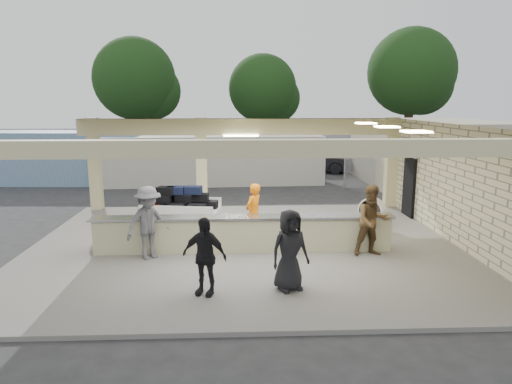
{
  "coord_description": "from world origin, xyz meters",
  "views": [
    {
      "loc": [
        -0.16,
        -12.46,
        4.12
      ],
      "look_at": [
        0.41,
        1.0,
        1.44
      ],
      "focal_mm": 32.0,
      "sensor_mm": 36.0,
      "label": 1
    }
  ],
  "objects_px": {
    "luggage_cart": "(181,205)",
    "drum_fan": "(372,211)",
    "container_blue": "(43,157)",
    "passenger_b": "(204,256)",
    "car_white_b": "(424,161)",
    "container_white": "(211,160)",
    "passenger_c": "(148,223)",
    "passenger_d": "(290,250)",
    "passenger_a": "(372,221)",
    "car_dark": "(317,160)",
    "baggage_counter": "(243,234)",
    "baggage_handler": "(253,213)",
    "car_white_a": "(408,161)"
  },
  "relations": [
    {
      "from": "luggage_cart",
      "to": "drum_fan",
      "type": "xyz_separation_m",
      "value": [
        6.21,
        -0.11,
        -0.25
      ]
    },
    {
      "from": "container_blue",
      "to": "luggage_cart",
      "type": "bearing_deg",
      "value": -45.93
    },
    {
      "from": "passenger_b",
      "to": "car_white_b",
      "type": "relative_size",
      "value": 0.4
    },
    {
      "from": "luggage_cart",
      "to": "container_white",
      "type": "xyz_separation_m",
      "value": [
        0.52,
        8.67,
        0.36
      ]
    },
    {
      "from": "passenger_c",
      "to": "passenger_d",
      "type": "relative_size",
      "value": 1.07
    },
    {
      "from": "passenger_a",
      "to": "luggage_cart",
      "type": "bearing_deg",
      "value": 147.02
    },
    {
      "from": "drum_fan",
      "to": "container_blue",
      "type": "relative_size",
      "value": 0.1
    },
    {
      "from": "car_dark",
      "to": "container_white",
      "type": "bearing_deg",
      "value": 142.06
    },
    {
      "from": "luggage_cart",
      "to": "container_white",
      "type": "relative_size",
      "value": 0.22
    },
    {
      "from": "baggage_counter",
      "to": "passenger_a",
      "type": "distance_m",
      "value": 3.45
    },
    {
      "from": "drum_fan",
      "to": "passenger_c",
      "type": "distance_m",
      "value": 7.26
    },
    {
      "from": "luggage_cart",
      "to": "passenger_d",
      "type": "relative_size",
      "value": 1.42
    },
    {
      "from": "baggage_handler",
      "to": "passenger_a",
      "type": "xyz_separation_m",
      "value": [
        3.08,
        -1.3,
        0.08
      ]
    },
    {
      "from": "car_white_a",
      "to": "car_white_b",
      "type": "height_order",
      "value": "car_white_a"
    },
    {
      "from": "passenger_a",
      "to": "car_dark",
      "type": "relative_size",
      "value": 0.44
    },
    {
      "from": "passenger_d",
      "to": "car_white_b",
      "type": "xyz_separation_m",
      "value": [
        9.97,
        17.12,
        -0.33
      ]
    },
    {
      "from": "passenger_a",
      "to": "car_white_b",
      "type": "bearing_deg",
      "value": 58.85
    },
    {
      "from": "container_white",
      "to": "luggage_cart",
      "type": "bearing_deg",
      "value": -96.27
    },
    {
      "from": "passenger_c",
      "to": "container_white",
      "type": "xyz_separation_m",
      "value": [
        0.99,
        11.6,
        0.16
      ]
    },
    {
      "from": "car_white_b",
      "to": "passenger_b",
      "type": "bearing_deg",
      "value": 160.45
    },
    {
      "from": "luggage_cart",
      "to": "passenger_c",
      "type": "distance_m",
      "value": 2.97
    },
    {
      "from": "passenger_a",
      "to": "car_white_b",
      "type": "xyz_separation_m",
      "value": [
        7.54,
        14.98,
        -0.39
      ]
    },
    {
      "from": "car_dark",
      "to": "car_white_a",
      "type": "bearing_deg",
      "value": -78.64
    },
    {
      "from": "baggage_handler",
      "to": "passenger_c",
      "type": "bearing_deg",
      "value": -28.29
    },
    {
      "from": "baggage_handler",
      "to": "car_white_a",
      "type": "bearing_deg",
      "value": -179.25
    },
    {
      "from": "container_white",
      "to": "container_blue",
      "type": "relative_size",
      "value": 1.11
    },
    {
      "from": "baggage_handler",
      "to": "container_white",
      "type": "xyz_separation_m",
      "value": [
        -1.77,
        10.3,
        0.25
      ]
    },
    {
      "from": "car_white_a",
      "to": "drum_fan",
      "type": "bearing_deg",
      "value": 135.19
    },
    {
      "from": "car_white_a",
      "to": "container_white",
      "type": "relative_size",
      "value": 0.44
    },
    {
      "from": "car_white_a",
      "to": "container_blue",
      "type": "distance_m",
      "value": 20.01
    },
    {
      "from": "passenger_b",
      "to": "container_blue",
      "type": "relative_size",
      "value": 0.17
    },
    {
      "from": "baggage_counter",
      "to": "passenger_d",
      "type": "height_order",
      "value": "passenger_d"
    },
    {
      "from": "drum_fan",
      "to": "car_white_a",
      "type": "distance_m",
      "value": 12.91
    },
    {
      "from": "baggage_handler",
      "to": "passenger_b",
      "type": "bearing_deg",
      "value": 18.62
    },
    {
      "from": "passenger_c",
      "to": "baggage_handler",
      "type": "bearing_deg",
      "value": -12.64
    },
    {
      "from": "luggage_cart",
      "to": "car_white_b",
      "type": "xyz_separation_m",
      "value": [
        12.92,
        12.05,
        -0.2
      ]
    },
    {
      "from": "baggage_counter",
      "to": "passenger_c",
      "type": "bearing_deg",
      "value": -168.49
    },
    {
      "from": "baggage_counter",
      "to": "passenger_b",
      "type": "relative_size",
      "value": 4.88
    },
    {
      "from": "luggage_cart",
      "to": "passenger_b",
      "type": "xyz_separation_m",
      "value": [
        1.13,
        -5.24,
        0.08
      ]
    },
    {
      "from": "drum_fan",
      "to": "car_dark",
      "type": "distance_m",
      "value": 12.5
    },
    {
      "from": "drum_fan",
      "to": "passenger_b",
      "type": "height_order",
      "value": "passenger_b"
    },
    {
      "from": "passenger_a",
      "to": "car_white_a",
      "type": "height_order",
      "value": "passenger_a"
    },
    {
      "from": "passenger_a",
      "to": "car_white_a",
      "type": "relative_size",
      "value": 0.38
    },
    {
      "from": "car_white_b",
      "to": "container_blue",
      "type": "relative_size",
      "value": 0.41
    },
    {
      "from": "passenger_d",
      "to": "container_blue",
      "type": "relative_size",
      "value": 0.18
    },
    {
      "from": "drum_fan",
      "to": "passenger_a",
      "type": "relative_size",
      "value": 0.51
    },
    {
      "from": "baggage_handler",
      "to": "car_white_b",
      "type": "xyz_separation_m",
      "value": [
        10.63,
        13.68,
        -0.31
      ]
    },
    {
      "from": "luggage_cart",
      "to": "passenger_b",
      "type": "height_order",
      "value": "passenger_b"
    },
    {
      "from": "passenger_b",
      "to": "passenger_a",
      "type": "bearing_deg",
      "value": 48.91
    },
    {
      "from": "drum_fan",
      "to": "baggage_counter",
      "type": "bearing_deg",
      "value": -107.46
    }
  ]
}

